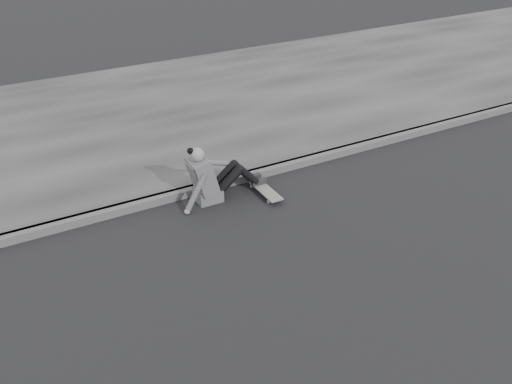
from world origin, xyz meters
TOP-DOWN VIEW (x-y plane):
  - ground at (0.00, 0.00)m, footprint 80.00×80.00m
  - curb at (0.00, 2.58)m, footprint 24.00×0.16m
  - sidewalk at (0.00, 5.60)m, footprint 24.00×6.00m
  - skateboard at (-2.17, 2.07)m, footprint 0.20×0.78m
  - seated_woman at (-2.90, 2.32)m, footprint 1.38×0.46m

SIDE VIEW (x-z plane):
  - ground at x=0.00m, z-range 0.00..0.00m
  - curb at x=0.00m, z-range 0.00..0.12m
  - sidewalk at x=0.00m, z-range 0.00..0.12m
  - skateboard at x=-2.17m, z-range 0.03..0.12m
  - seated_woman at x=-2.90m, z-range -0.08..0.80m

